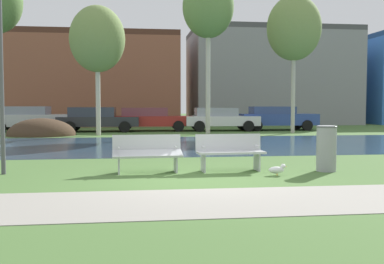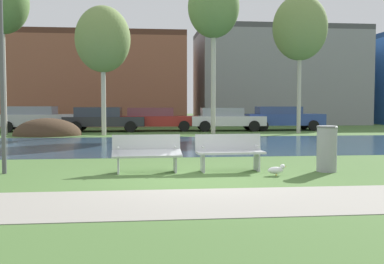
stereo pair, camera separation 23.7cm
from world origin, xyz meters
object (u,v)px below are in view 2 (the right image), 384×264
(bench_right, at_px, (230,151))
(parked_wagon_fourth_white, at_px, (226,118))
(seagull, at_px, (277,170))
(parked_sedan_second_dark, at_px, (103,119))
(parked_van_nearest_silver, at_px, (38,118))
(parked_suv_fifth_blue, at_px, (283,117))
(trash_bin, at_px, (327,148))
(bench_left, at_px, (147,152))
(parked_hatch_third_red, at_px, (155,118))

(bench_right, xyz_separation_m, parked_wagon_fourth_white, (2.91, 16.47, 0.27))
(seagull, xyz_separation_m, parked_sedan_second_dark, (-5.29, 17.35, 0.63))
(parked_van_nearest_silver, bearing_deg, parked_suv_fifth_blue, -0.34)
(trash_bin, xyz_separation_m, parked_van_nearest_silver, (-10.45, 17.16, 0.23))
(bench_left, relative_size, parked_wagon_fourth_white, 0.36)
(bench_left, xyz_separation_m, bench_right, (1.95, 0.00, 0.00))
(parked_sedan_second_dark, relative_size, parked_hatch_third_red, 0.97)
(seagull, bearing_deg, parked_suv_fifth_blue, 72.26)
(parked_wagon_fourth_white, bearing_deg, parked_sedan_second_dark, 179.44)
(parked_van_nearest_silver, xyz_separation_m, parked_wagon_fourth_white, (11.10, -0.37, -0.05))
(bench_left, height_order, parked_hatch_third_red, parked_hatch_third_red)
(parked_van_nearest_silver, height_order, parked_sedan_second_dark, parked_van_nearest_silver)
(seagull, bearing_deg, parked_sedan_second_dark, 106.96)
(trash_bin, relative_size, parked_suv_fifth_blue, 0.23)
(trash_bin, bearing_deg, parked_hatch_third_red, 101.81)
(parked_suv_fifth_blue, bearing_deg, seagull, -107.74)
(parked_sedan_second_dark, bearing_deg, seagull, -73.04)
(bench_right, bearing_deg, bench_left, 180.00)
(parked_sedan_second_dark, bearing_deg, parked_suv_fifth_blue, 1.09)
(trash_bin, relative_size, parked_sedan_second_dark, 0.23)
(bench_left, bearing_deg, parked_sedan_second_dark, 98.36)
(bench_right, relative_size, seagull, 3.81)
(bench_right, xyz_separation_m, parked_hatch_third_red, (-1.32, 16.81, 0.27))
(trash_bin, xyz_separation_m, parked_sedan_second_dark, (-6.65, 16.86, 0.20))
(parked_van_nearest_silver, xyz_separation_m, parked_hatch_third_red, (6.87, -0.03, -0.04))
(parked_van_nearest_silver, bearing_deg, trash_bin, -58.65)
(seagull, relative_size, parked_hatch_third_red, 0.09)
(seagull, bearing_deg, parked_hatch_third_red, 97.20)
(bench_right, relative_size, parked_van_nearest_silver, 0.35)
(parked_wagon_fourth_white, bearing_deg, trash_bin, -92.22)
(bench_right, height_order, parked_van_nearest_silver, parked_van_nearest_silver)
(bench_right, relative_size, trash_bin, 1.50)
(parked_sedan_second_dark, height_order, parked_suv_fifth_blue, parked_suv_fifth_blue)
(parked_sedan_second_dark, bearing_deg, bench_right, -75.15)
(parked_sedan_second_dark, height_order, parked_wagon_fourth_white, parked_sedan_second_dark)
(seagull, distance_m, parked_van_nearest_silver, 19.86)
(parked_van_nearest_silver, relative_size, parked_sedan_second_dark, 0.99)
(parked_sedan_second_dark, bearing_deg, bench_left, -81.64)
(trash_bin, distance_m, parked_van_nearest_silver, 20.09)
(bench_left, distance_m, trash_bin, 4.23)
(seagull, height_order, parked_hatch_third_red, parked_hatch_third_red)
(bench_right, distance_m, seagull, 1.26)
(trash_bin, relative_size, parked_van_nearest_silver, 0.23)
(parked_van_nearest_silver, distance_m, parked_hatch_third_red, 6.87)
(bench_left, bearing_deg, parked_wagon_fourth_white, 73.55)
(trash_bin, distance_m, parked_suv_fifth_blue, 17.59)
(parked_suv_fifth_blue, bearing_deg, trash_bin, -104.03)
(seagull, bearing_deg, bench_right, 138.41)
(trash_bin, bearing_deg, bench_right, 172.05)
(parked_suv_fifth_blue, bearing_deg, parked_wagon_fourth_white, -175.58)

